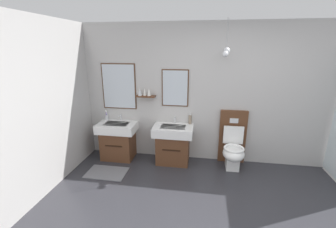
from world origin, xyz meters
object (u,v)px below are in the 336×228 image
Objects in this scene: vanity_sink_left at (118,139)px; vanity_sink_right at (173,143)px; toothbrush_cup at (107,117)px; soap_dispenser at (190,119)px; toilet at (233,147)px.

vanity_sink_left is 1.00× the size of vanity_sink_right.
soap_dispenser reaches higher than toothbrush_cup.
vanity_sink_left is 1.07m from vanity_sink_right.
vanity_sink_left is 2.15m from toilet.
soap_dispenser is at bearing 167.76° from toilet.
toothbrush_cup is at bearing -179.64° from soap_dispenser.
vanity_sink_right is 0.72× the size of toilet.
toothbrush_cup is (-0.28, 0.17, 0.38)m from vanity_sink_left.
toilet is 4.94× the size of soap_dispenser.
vanity_sink_right is 1.08m from toilet.
vanity_sink_left is 3.69× the size of toothbrush_cup.
vanity_sink_left is 3.56× the size of soap_dispenser.
toilet is 5.13× the size of toothbrush_cup.
vanity_sink_right is 3.56× the size of soap_dispenser.
vanity_sink_left is at bearing -172.32° from soap_dispenser.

